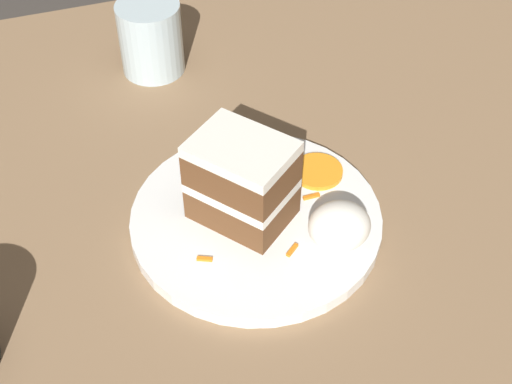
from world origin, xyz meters
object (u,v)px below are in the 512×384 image
object	(u,v)px
cream_dollop	(339,226)
orange_garnish	(318,171)
drinking_glass	(151,42)
cake_slice	(241,181)
plate	(256,219)

from	to	relation	value
cream_dollop	orange_garnish	xyz separation A→B (m)	(0.02, 0.09, -0.02)
drinking_glass	cream_dollop	bearing A→B (deg)	-74.31
drinking_glass	cake_slice	bearing A→B (deg)	-85.55
cream_dollop	orange_garnish	world-z (taller)	cream_dollop
plate	drinking_glass	world-z (taller)	drinking_glass
cake_slice	drinking_glass	size ratio (longest dim) A/B	1.27
plate	cake_slice	distance (m)	0.05
plate	orange_garnish	size ratio (longest dim) A/B	4.73
cake_slice	orange_garnish	size ratio (longest dim) A/B	2.17
cake_slice	cream_dollop	distance (m)	0.10
plate	orange_garnish	world-z (taller)	orange_garnish
cake_slice	orange_garnish	bearing A→B (deg)	159.28
orange_garnish	drinking_glass	world-z (taller)	drinking_glass
plate	drinking_glass	xyz separation A→B (m)	(-0.04, 0.30, 0.03)
plate	cake_slice	world-z (taller)	cake_slice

